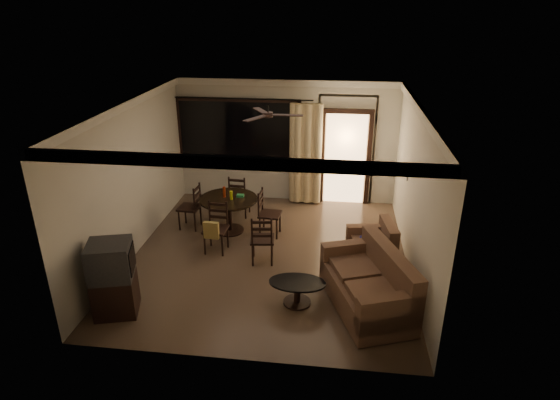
# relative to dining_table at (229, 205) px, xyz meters

# --- Properties ---
(ground) EXTENTS (5.50, 5.50, 0.00)m
(ground) POSITION_rel_dining_table_xyz_m (0.96, -0.91, -0.58)
(ground) COLOR #7F6651
(ground) RESTS_ON ground
(room_shell) EXTENTS (5.50, 6.70, 5.50)m
(room_shell) POSITION_rel_dining_table_xyz_m (1.55, 0.86, 1.25)
(room_shell) COLOR beige
(room_shell) RESTS_ON ground
(dining_table) EXTENTS (1.17, 1.17, 0.95)m
(dining_table) POSITION_rel_dining_table_xyz_m (0.00, 0.00, 0.00)
(dining_table) COLOR black
(dining_table) RESTS_ON ground
(dining_chair_west) EXTENTS (0.45, 0.45, 0.95)m
(dining_chair_west) POSITION_rel_dining_table_xyz_m (-0.84, 0.06, -0.29)
(dining_chair_west) COLOR black
(dining_chair_west) RESTS_ON ground
(dining_chair_east) EXTENTS (0.45, 0.45, 0.95)m
(dining_chair_east) POSITION_rel_dining_table_xyz_m (0.83, -0.06, -0.29)
(dining_chair_east) COLOR black
(dining_chair_east) RESTS_ON ground
(dining_chair_south) EXTENTS (0.45, 0.50, 0.95)m
(dining_chair_south) POSITION_rel_dining_table_xyz_m (-0.06, -0.86, -0.27)
(dining_chair_south) COLOR black
(dining_chair_south) RESTS_ON ground
(dining_chair_north) EXTENTS (0.45, 0.45, 0.95)m
(dining_chair_north) POSITION_rel_dining_table_xyz_m (0.05, 0.78, -0.29)
(dining_chair_north) COLOR black
(dining_chair_north) RESTS_ON ground
(tv_cabinet) EXTENTS (0.73, 0.69, 1.17)m
(tv_cabinet) POSITION_rel_dining_table_xyz_m (-1.09, -2.87, 0.01)
(tv_cabinet) COLOR black
(tv_cabinet) RESTS_ON ground
(sofa) EXTENTS (1.48, 1.96, 0.94)m
(sofa) POSITION_rel_dining_table_xyz_m (2.71, -2.28, -0.20)
(sofa) COLOR #4A2E22
(sofa) RESTS_ON ground
(armchair) EXTENTS (0.89, 0.89, 0.78)m
(armchair) POSITION_rel_dining_table_xyz_m (2.84, -0.96, -0.25)
(armchair) COLOR #4A2E22
(armchair) RESTS_ON ground
(coffee_table) EXTENTS (0.89, 0.53, 0.39)m
(coffee_table) POSITION_rel_dining_table_xyz_m (1.60, -2.31, -0.32)
(coffee_table) COLOR black
(coffee_table) RESTS_ON ground
(side_chair) EXTENTS (0.47, 0.47, 0.94)m
(side_chair) POSITION_rel_dining_table_xyz_m (0.86, -1.13, -0.30)
(side_chair) COLOR black
(side_chair) RESTS_ON ground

